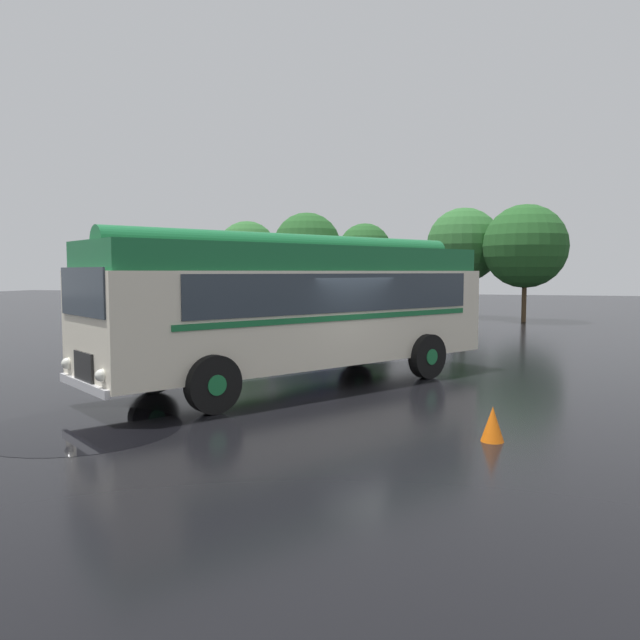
{
  "coord_description": "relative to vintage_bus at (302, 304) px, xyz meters",
  "views": [
    {
      "loc": [
        3.6,
        -13.7,
        2.64
      ],
      "look_at": [
        -0.78,
        1.51,
        1.4
      ],
      "focal_mm": 35.0,
      "sensor_mm": 36.0,
      "label": 1
    }
  ],
  "objects": [
    {
      "name": "ground_plane",
      "position": [
        0.78,
        -0.0,
        -1.89
      ],
      "size": [
        120.0,
        120.0,
        0.0
      ],
      "primitive_type": "plane",
      "color": "black"
    },
    {
      "name": "car_near_left",
      "position": [
        -1.23,
        14.14,
        -1.05
      ],
      "size": [
        2.0,
        4.22,
        1.66
      ],
      "color": "black",
      "rests_on": "ground"
    },
    {
      "name": "tree_left_of_centre",
      "position": [
        -6.53,
        21.26,
        2.19
      ],
      "size": [
        3.98,
        3.98,
        6.06
      ],
      "color": "#4C3823",
      "rests_on": "ground"
    },
    {
      "name": "tree_right_of_centre",
      "position": [
        2.48,
        22.42,
        2.18
      ],
      "size": [
        4.17,
        4.17,
        6.22
      ],
      "color": "#4C3823",
      "rests_on": "ground"
    },
    {
      "name": "tree_centre",
      "position": [
        -2.9,
        20.91,
        1.88
      ],
      "size": [
        2.98,
        2.98,
        5.33
      ],
      "color": "#4C3823",
      "rests_on": "ground"
    },
    {
      "name": "puddle_patch",
      "position": [
        -2.31,
        -4.94,
        -1.89
      ],
      "size": [
        3.31,
        3.31,
        0.01
      ],
      "primitive_type": "cylinder",
      "color": "black",
      "rests_on": "ground"
    },
    {
      "name": "vintage_bus",
      "position": [
        0.0,
        0.0,
        0.0
      ],
      "size": [
        7.72,
        9.7,
        3.49
      ],
      "color": "silver",
      "rests_on": "ground"
    },
    {
      "name": "box_van",
      "position": [
        -3.97,
        13.87,
        -0.53
      ],
      "size": [
        2.38,
        5.79,
        2.5
      ],
      "color": "navy",
      "rests_on": "ground"
    },
    {
      "name": "tree_far_left",
      "position": [
        -10.74,
        22.37,
        2.03
      ],
      "size": [
        3.73,
        3.73,
        5.75
      ],
      "color": "#4C3823",
      "rests_on": "ground"
    },
    {
      "name": "car_mid_left",
      "position": [
        1.65,
        13.46,
        -1.05
      ],
      "size": [
        2.19,
        4.31,
        1.66
      ],
      "color": "#B7BABF",
      "rests_on": "ground"
    },
    {
      "name": "tree_far_right",
      "position": [
        5.62,
        20.59,
        1.99
      ],
      "size": [
        4.35,
        4.35,
        6.12
      ],
      "color": "#4C3823",
      "rests_on": "ground"
    },
    {
      "name": "traffic_cone",
      "position": [
        4.33,
        -3.83,
        -1.62
      ],
      "size": [
        0.36,
        0.36,
        0.55
      ],
      "primitive_type": "cone",
      "color": "orange",
      "rests_on": "ground"
    }
  ]
}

